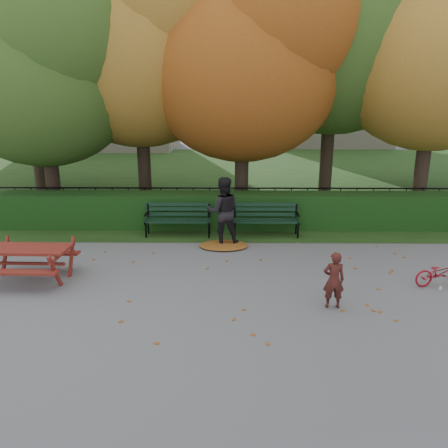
{
  "coord_description": "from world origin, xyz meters",
  "views": [
    {
      "loc": [
        0.07,
        -7.81,
        3.62
      ],
      "look_at": [
        -0.02,
        1.32,
        1.0
      ],
      "focal_mm": 35.0,
      "sensor_mm": 36.0,
      "label": 1
    }
  ],
  "objects_px": {
    "picnic_table": "(28,255)",
    "bicycle": "(440,273)",
    "bench_right": "(266,217)",
    "tree_d": "(349,21)",
    "tree_c": "(254,57)",
    "bench_left": "(178,217)",
    "adult": "(223,211)",
    "tree_b": "(148,39)",
    "tree_f": "(31,40)",
    "child": "(334,280)",
    "tree_a": "(48,67)"
  },
  "relations": [
    {
      "from": "picnic_table",
      "to": "bicycle",
      "type": "distance_m",
      "value": 8.34
    },
    {
      "from": "bench_right",
      "to": "bicycle",
      "type": "relative_size",
      "value": 1.69
    },
    {
      "from": "tree_d",
      "to": "tree_c",
      "type": "bearing_deg",
      "value": -157.39
    },
    {
      "from": "bench_left",
      "to": "adult",
      "type": "height_order",
      "value": "adult"
    },
    {
      "from": "tree_b",
      "to": "tree_f",
      "type": "relative_size",
      "value": 0.96
    },
    {
      "from": "tree_b",
      "to": "child",
      "type": "height_order",
      "value": "tree_b"
    },
    {
      "from": "bench_right",
      "to": "tree_b",
      "type": "bearing_deg",
      "value": 139.33
    },
    {
      "from": "tree_f",
      "to": "picnic_table",
      "type": "bearing_deg",
      "value": -70.35
    },
    {
      "from": "bench_right",
      "to": "adult",
      "type": "xyz_separation_m",
      "value": [
        -1.16,
        -0.8,
        0.36
      ]
    },
    {
      "from": "tree_a",
      "to": "child",
      "type": "distance_m",
      "value": 10.27
    },
    {
      "from": "bench_left",
      "to": "adult",
      "type": "xyz_separation_m",
      "value": [
        1.24,
        -0.8,
        0.36
      ]
    },
    {
      "from": "tree_d",
      "to": "adult",
      "type": "relative_size",
      "value": 5.44
    },
    {
      "from": "tree_d",
      "to": "picnic_table",
      "type": "bearing_deg",
      "value": -139.67
    },
    {
      "from": "picnic_table",
      "to": "bicycle",
      "type": "bearing_deg",
      "value": 0.63
    },
    {
      "from": "bench_left",
      "to": "bench_right",
      "type": "distance_m",
      "value": 2.4
    },
    {
      "from": "child",
      "to": "bicycle",
      "type": "bearing_deg",
      "value": -157.41
    },
    {
      "from": "bench_left",
      "to": "adult",
      "type": "distance_m",
      "value": 1.52
    },
    {
      "from": "tree_b",
      "to": "bench_left",
      "type": "bearing_deg",
      "value": -69.42
    },
    {
      "from": "tree_d",
      "to": "bench_left",
      "type": "bearing_deg",
      "value": -145.74
    },
    {
      "from": "picnic_table",
      "to": "child",
      "type": "distance_m",
      "value": 6.08
    },
    {
      "from": "tree_b",
      "to": "adult",
      "type": "height_order",
      "value": "tree_b"
    },
    {
      "from": "tree_f",
      "to": "bench_left",
      "type": "relative_size",
      "value": 5.1
    },
    {
      "from": "tree_b",
      "to": "picnic_table",
      "type": "xyz_separation_m",
      "value": [
        -1.58,
        -6.22,
        -4.85
      ]
    },
    {
      "from": "child",
      "to": "tree_d",
      "type": "bearing_deg",
      "value": -103.3
    },
    {
      "from": "child",
      "to": "bench_right",
      "type": "bearing_deg",
      "value": -78.41
    },
    {
      "from": "picnic_table",
      "to": "tree_d",
      "type": "bearing_deg",
      "value": 42.27
    },
    {
      "from": "tree_d",
      "to": "bench_left",
      "type": "xyz_separation_m",
      "value": [
        -5.18,
        -3.53,
        -5.46
      ]
    },
    {
      "from": "tree_f",
      "to": "bench_right",
      "type": "bearing_deg",
      "value": -33.92
    },
    {
      "from": "tree_f",
      "to": "tree_a",
      "type": "bearing_deg",
      "value": -62.02
    },
    {
      "from": "tree_b",
      "to": "tree_c",
      "type": "bearing_deg",
      "value": -13.45
    },
    {
      "from": "child",
      "to": "adult",
      "type": "distance_m",
      "value": 4.08
    },
    {
      "from": "tree_a",
      "to": "bench_left",
      "type": "bearing_deg",
      "value": -25.76
    },
    {
      "from": "tree_c",
      "to": "tree_f",
      "type": "distance_m",
      "value": 8.66
    },
    {
      "from": "tree_a",
      "to": "adult",
      "type": "distance_m",
      "value": 6.83
    },
    {
      "from": "bench_left",
      "to": "bicycle",
      "type": "relative_size",
      "value": 1.69
    },
    {
      "from": "tree_a",
      "to": "tree_d",
      "type": "relative_size",
      "value": 0.78
    },
    {
      "from": "child",
      "to": "bicycle",
      "type": "xyz_separation_m",
      "value": [
        2.37,
        0.96,
        -0.25
      ]
    },
    {
      "from": "tree_c",
      "to": "picnic_table",
      "type": "bearing_deg",
      "value": -131.76
    },
    {
      "from": "picnic_table",
      "to": "adult",
      "type": "relative_size",
      "value": 0.98
    },
    {
      "from": "bench_left",
      "to": "tree_b",
      "type": "bearing_deg",
      "value": 110.58
    },
    {
      "from": "tree_f",
      "to": "child",
      "type": "distance_m",
      "value": 14.37
    },
    {
      "from": "tree_c",
      "to": "bench_right",
      "type": "height_order",
      "value": "tree_c"
    },
    {
      "from": "tree_a",
      "to": "tree_f",
      "type": "height_order",
      "value": "tree_f"
    },
    {
      "from": "tree_d",
      "to": "tree_f",
      "type": "relative_size",
      "value": 1.04
    },
    {
      "from": "tree_b",
      "to": "child",
      "type": "xyz_separation_m",
      "value": [
        4.39,
        -7.37,
        -4.88
      ]
    },
    {
      "from": "tree_a",
      "to": "adult",
      "type": "xyz_separation_m",
      "value": [
        5.13,
        -2.68,
        -3.64
      ]
    },
    {
      "from": "bench_right",
      "to": "picnic_table",
      "type": "bearing_deg",
      "value": -148.17
    },
    {
      "from": "tree_b",
      "to": "adult",
      "type": "relative_size",
      "value": 5.0
    },
    {
      "from": "bench_right",
      "to": "bicycle",
      "type": "distance_m",
      "value": 4.66
    },
    {
      "from": "tree_f",
      "to": "bicycle",
      "type": "distance_m",
      "value": 15.48
    }
  ]
}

